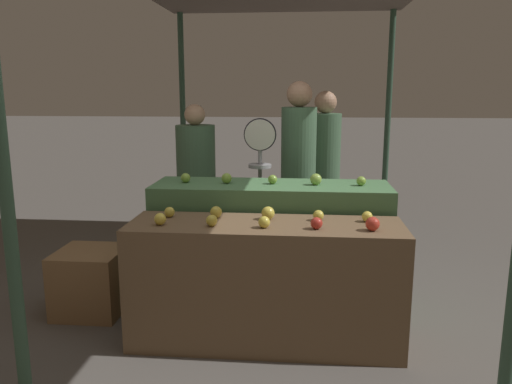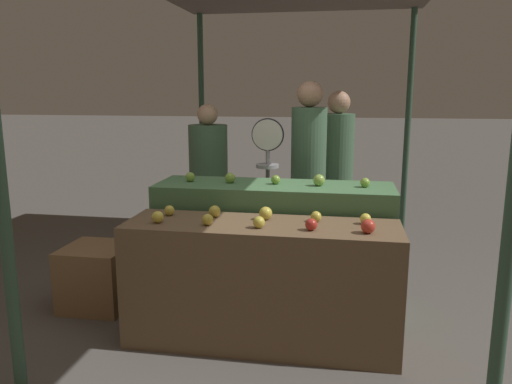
% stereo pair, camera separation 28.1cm
% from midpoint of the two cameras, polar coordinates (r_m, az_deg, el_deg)
% --- Properties ---
extents(ground_plane, '(60.00, 60.00, 0.00)m').
position_cam_midpoint_polar(ground_plane, '(3.60, 2.95, -16.63)').
color(ground_plane, '#59544F').
extents(display_counter_front, '(1.82, 0.55, 0.84)m').
position_cam_midpoint_polar(display_counter_front, '(3.42, 3.02, -10.44)').
color(display_counter_front, brown).
rests_on(display_counter_front, ground_plane).
extents(display_counter_back, '(1.82, 0.55, 0.99)m').
position_cam_midpoint_polar(display_counter_back, '(3.96, 4.08, -6.20)').
color(display_counter_back, '#4C7A4C').
rests_on(display_counter_back, ground_plane).
extents(apple_front_0, '(0.08, 0.08, 0.08)m').
position_cam_midpoint_polar(apple_front_0, '(3.34, -8.81, -2.87)').
color(apple_front_0, yellow).
rests_on(apple_front_0, display_counter_front).
extents(apple_front_1, '(0.07, 0.07, 0.07)m').
position_cam_midpoint_polar(apple_front_1, '(3.24, -3.09, -3.19)').
color(apple_front_1, gold).
rests_on(apple_front_1, display_counter_front).
extents(apple_front_2, '(0.08, 0.08, 0.08)m').
position_cam_midpoint_polar(apple_front_2, '(3.18, 2.85, -3.49)').
color(apple_front_2, gold).
rests_on(apple_front_2, display_counter_front).
extents(apple_front_3, '(0.08, 0.08, 0.08)m').
position_cam_midpoint_polar(apple_front_3, '(3.16, 8.88, -3.71)').
color(apple_front_3, '#B72D23').
rests_on(apple_front_3, display_counter_front).
extents(apple_front_4, '(0.09, 0.09, 0.09)m').
position_cam_midpoint_polar(apple_front_4, '(3.17, 15.19, -3.83)').
color(apple_front_4, red).
rests_on(apple_front_4, display_counter_front).
extents(apple_front_5, '(0.07, 0.07, 0.07)m').
position_cam_midpoint_polar(apple_front_5, '(3.52, -7.64, -2.12)').
color(apple_front_5, gold).
rests_on(apple_front_5, display_counter_front).
extents(apple_front_6, '(0.08, 0.08, 0.08)m').
position_cam_midpoint_polar(apple_front_6, '(3.45, -2.43, -2.24)').
color(apple_front_6, gold).
rests_on(apple_front_6, display_counter_front).
extents(apple_front_7, '(0.09, 0.09, 0.09)m').
position_cam_midpoint_polar(apple_front_7, '(3.38, 3.49, -2.46)').
color(apple_front_7, gold).
rests_on(apple_front_7, display_counter_front).
extents(apple_front_8, '(0.07, 0.07, 0.07)m').
position_cam_midpoint_polar(apple_front_8, '(3.37, 9.26, -2.81)').
color(apple_front_8, gold).
rests_on(apple_front_8, display_counter_front).
extents(apple_front_9, '(0.07, 0.07, 0.07)m').
position_cam_midpoint_polar(apple_front_9, '(3.38, 14.76, -3.00)').
color(apple_front_9, yellow).
rests_on(apple_front_9, display_counter_front).
extents(apple_back_0, '(0.07, 0.07, 0.07)m').
position_cam_midpoint_polar(apple_back_0, '(3.96, -5.52, 1.71)').
color(apple_back_0, '#84AD3D').
rests_on(apple_back_0, display_counter_back).
extents(apple_back_1, '(0.08, 0.08, 0.08)m').
position_cam_midpoint_polar(apple_back_1, '(3.88, -0.91, 1.61)').
color(apple_back_1, '#84AD3D').
rests_on(apple_back_1, display_counter_back).
extents(apple_back_2, '(0.07, 0.07, 0.07)m').
position_cam_midpoint_polar(apple_back_2, '(3.84, 4.36, 1.40)').
color(apple_back_2, '#7AA338').
rests_on(apple_back_2, display_counter_back).
extents(apple_back_3, '(0.09, 0.09, 0.09)m').
position_cam_midpoint_polar(apple_back_3, '(3.81, 9.32, 1.33)').
color(apple_back_3, '#8EB247').
rests_on(apple_back_3, display_counter_back).
extents(apple_back_4, '(0.07, 0.07, 0.07)m').
position_cam_midpoint_polar(apple_back_4, '(3.82, 14.43, 1.03)').
color(apple_back_4, '#84AD3D').
rests_on(apple_back_4, display_counter_back).
extents(produce_scale, '(0.28, 0.20, 1.47)m').
position_cam_midpoint_polar(produce_scale, '(4.35, 3.18, 3.14)').
color(produce_scale, '#99999E').
rests_on(produce_scale, ground_plane).
extents(person_vendor_at_scale, '(0.38, 0.38, 1.78)m').
position_cam_midpoint_polar(person_vendor_at_scale, '(4.67, 7.73, 3.40)').
color(person_vendor_at_scale, '#2D2D38').
rests_on(person_vendor_at_scale, ground_plane).
extents(person_customer_left, '(0.37, 0.37, 1.70)m').
position_cam_midpoint_polar(person_customer_left, '(5.12, 10.81, 3.35)').
color(person_customer_left, '#2D2D38').
rests_on(person_customer_left, ground_plane).
extents(person_customer_right, '(0.49, 0.49, 1.57)m').
position_cam_midpoint_polar(person_customer_right, '(5.08, -3.87, 2.36)').
color(person_customer_right, '#2D2D38').
rests_on(person_customer_right, ground_plane).
extents(wooden_crate_side, '(0.50, 0.50, 0.50)m').
position_cam_midpoint_polar(wooden_crate_side, '(4.17, -15.82, -9.30)').
color(wooden_crate_side, olive).
rests_on(wooden_crate_side, ground_plane).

